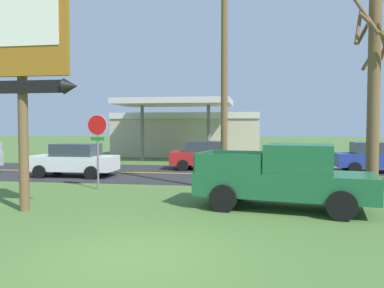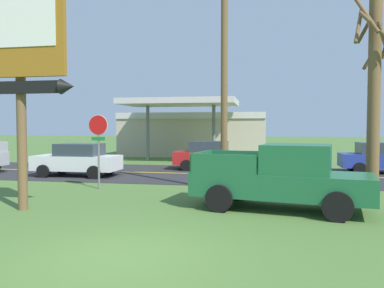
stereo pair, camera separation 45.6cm
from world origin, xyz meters
The scene contains 12 objects.
ground_plane centered at (0.00, 0.00, 0.00)m, with size 180.00×180.00×0.00m, color #4C7033.
road_asphalt centered at (0.00, 13.00, 0.01)m, with size 140.00×8.00×0.02m, color #2B2B2D.
road_centre_line centered at (0.00, 13.00, 0.02)m, with size 126.00×0.20×0.01m, color gold.
motel_sign centered at (-4.24, 3.34, 4.56)m, with size 3.32×0.54×6.70m.
stop_sign centered at (-3.71, 7.55, 2.03)m, with size 0.80×0.08×2.95m.
utility_pole centered at (1.26, 7.97, 4.94)m, with size 2.13×0.26×9.20m.
bare_tree centered at (6.29, 6.65, 3.67)m, with size 1.70×1.70×6.98m.
gas_station centered at (-3.09, 25.71, 1.94)m, with size 12.00×11.50×4.40m.
pickup_green_parked_on_lawn centered at (3.34, 4.89, 0.96)m, with size 5.47×2.95×1.96m.
car_red_near_lane centered at (-0.19, 15.00, 0.83)m, with size 4.20×2.00×1.64m.
car_white_mid_lane centered at (-6.36, 11.00, 0.83)m, with size 4.20×2.00×1.64m.
car_blue_far_lane centered at (8.88, 15.00, 0.83)m, with size 4.20×2.00×1.64m.
Camera 1 is at (2.31, -6.97, 2.49)m, focal length 36.26 mm.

